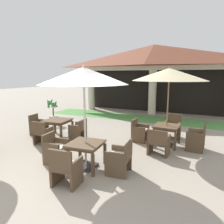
{
  "coord_description": "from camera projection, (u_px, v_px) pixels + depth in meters",
  "views": [
    {
      "loc": [
        3.12,
        -3.35,
        2.48
      ],
      "look_at": [
        0.19,
        2.88,
        1.2
      ],
      "focal_mm": 32.03,
      "sensor_mm": 36.0,
      "label": 1
    }
  ],
  "objects": [
    {
      "name": "background_pavilion",
      "position": [
        154.0,
        61.0,
        12.53
      ],
      "size": [
        10.34,
        2.98,
        4.33
      ],
      "color": "beige",
      "rests_on": "ground"
    },
    {
      "name": "patio_chair_mid_right_south",
      "position": [
        159.0,
        142.0,
        6.24
      ],
      "size": [
        0.65,
        0.52,
        0.84
      ],
      "rotation": [
        0.0,
        0.0,
        -0.05
      ],
      "color": "brown",
      "rests_on": "ground"
    },
    {
      "name": "patio_table_far_back",
      "position": [
        86.0,
        146.0,
        5.35
      ],
      "size": [
        0.94,
        0.94,
        0.7
      ],
      "rotation": [
        0.0,
        0.0,
        0.09
      ],
      "color": "brown",
      "rests_on": "ground"
    },
    {
      "name": "patio_chair_mid_left_east",
      "position": [
        79.0,
        129.0,
        7.82
      ],
      "size": [
        0.58,
        0.67,
        0.79
      ],
      "rotation": [
        0.0,
        0.0,
        -4.6
      ],
      "color": "brown",
      "rests_on": "ground"
    },
    {
      "name": "ground_plane",
      "position": [
        53.0,
        181.0,
        4.74
      ],
      "size": [
        60.0,
        60.0,
        0.0
      ],
      "primitive_type": "plane",
      "color": "#9E9384"
    },
    {
      "name": "patio_chair_mid_right_west",
      "position": [
        139.0,
        131.0,
        7.59
      ],
      "size": [
        0.57,
        0.58,
        0.83
      ],
      "rotation": [
        0.0,
        0.0,
        -1.62
      ],
      "color": "brown",
      "rests_on": "ground"
    },
    {
      "name": "patio_umbrella_far_back",
      "position": [
        84.0,
        77.0,
        5.01
      ],
      "size": [
        2.26,
        2.26,
        2.74
      ],
      "color": "#2D2D2D",
      "rests_on": "ground"
    },
    {
      "name": "patio_table_mid_right",
      "position": [
        167.0,
        128.0,
        7.07
      ],
      "size": [
        0.89,
        0.89,
        0.74
      ],
      "rotation": [
        0.0,
        0.0,
        -0.05
      ],
      "color": "brown",
      "rests_on": "ground"
    },
    {
      "name": "patio_chair_mid_left_south",
      "position": [
        43.0,
        133.0,
        7.23
      ],
      "size": [
        0.61,
        0.57,
        0.87
      ],
      "rotation": [
        0.0,
        0.0,
        0.11
      ],
      "color": "brown",
      "rests_on": "ground"
    },
    {
      "name": "patio_chair_far_back_east",
      "position": [
        120.0,
        158.0,
        5.06
      ],
      "size": [
        0.61,
        0.63,
        0.86
      ],
      "rotation": [
        0.0,
        0.0,
        -4.62
      ],
      "color": "brown",
      "rests_on": "ground"
    },
    {
      "name": "patio_chair_far_back_west",
      "position": [
        55.0,
        149.0,
        5.71
      ],
      "size": [
        0.6,
        0.62,
        0.85
      ],
      "rotation": [
        0.0,
        0.0,
        -1.48
      ],
      "color": "brown",
      "rests_on": "ground"
    },
    {
      "name": "patio_table_mid_left",
      "position": [
        57.0,
        122.0,
        8.08
      ],
      "size": [
        1.04,
        1.04,
        0.71
      ],
      "rotation": [
        0.0,
        0.0,
        0.11
      ],
      "color": "brown",
      "rests_on": "ground"
    },
    {
      "name": "patio_chair_far_back_south",
      "position": [
        66.0,
        168.0,
        4.48
      ],
      "size": [
        0.63,
        0.57,
        0.91
      ],
      "rotation": [
        0.0,
        0.0,
        0.09
      ],
      "color": "brown",
      "rests_on": "ground"
    },
    {
      "name": "patio_chair_mid_right_north",
      "position": [
        172.0,
        127.0,
        7.99
      ],
      "size": [
        0.64,
        0.59,
        0.93
      ],
      "rotation": [
        0.0,
        0.0,
        -3.19
      ],
      "color": "brown",
      "rests_on": "ground"
    },
    {
      "name": "lawn_strip",
      "position": [
        144.0,
        118.0,
        11.58
      ],
      "size": [
        12.14,
        1.98,
        0.01
      ],
      "primitive_type": "cube",
      "color": "#519347",
      "rests_on": "ground"
    },
    {
      "name": "patio_chair_mid_left_west",
      "position": [
        38.0,
        125.0,
        8.42
      ],
      "size": [
        0.64,
        0.62,
        0.85
      ],
      "rotation": [
        0.0,
        0.0,
        -1.46
      ],
      "color": "brown",
      "rests_on": "ground"
    },
    {
      "name": "potted_palm_left_edge",
      "position": [
        53.0,
        115.0,
        10.37
      ],
      "size": [
        0.64,
        0.63,
        1.27
      ],
      "color": "#B2AD9E",
      "rests_on": "ground"
    },
    {
      "name": "patio_chair_mid_right_east",
      "position": [
        197.0,
        138.0,
        6.64
      ],
      "size": [
        0.59,
        0.65,
        0.9
      ],
      "rotation": [
        0.0,
        0.0,
        1.52
      ],
      "color": "brown",
      "rests_on": "ground"
    },
    {
      "name": "patio_umbrella_mid_right",
      "position": [
        169.0,
        75.0,
        6.74
      ],
      "size": [
        2.52,
        2.52,
        2.77
      ],
      "color": "#2D2D2D",
      "rests_on": "ground"
    }
  ]
}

